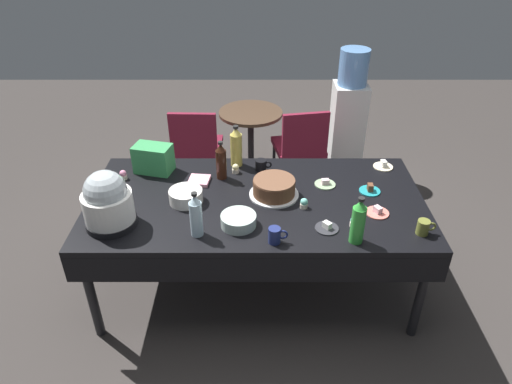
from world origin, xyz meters
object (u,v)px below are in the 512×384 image
Objects in this scene: soda_bottle_lime_soda at (358,222)px; slow_cooker at (107,202)px; dessert_plate_teal at (370,190)px; cupcake_berry at (120,193)px; ceramic_snack_bowl at (186,196)px; coffee_mug_black at (261,165)px; coffee_mug_navy at (275,235)px; maroon_chair_left at (196,144)px; soda_carton at (153,159)px; cupcake_mint at (354,222)px; coffee_mug_olive at (424,227)px; water_cooler at (348,115)px; cupcake_rose at (123,175)px; glass_salad_bowl at (238,220)px; dessert_plate_cream at (383,166)px; frosted_layer_cake at (274,188)px; cupcake_lemon at (236,169)px; soda_bottle_cola at (221,161)px; potluck_table at (256,206)px; dessert_plate_sage at (325,184)px; dessert_plate_coral at (377,212)px; cupcake_vanilla at (304,203)px; maroon_chair_right at (301,144)px; soda_bottle_ginger_ale at (236,147)px; dessert_plate_charcoal at (327,227)px; soda_bottle_water at (196,216)px; round_cafe_table at (251,133)px.

slow_cooker is at bearing 173.72° from soda_bottle_lime_soda.
cupcake_berry is at bearing -177.64° from dessert_plate_teal.
coffee_mug_black is (0.49, 0.41, -0.00)m from ceramic_snack_bowl.
maroon_chair_left reaches higher than coffee_mug_navy.
soda_carton reaches higher than dessert_plate_teal.
coffee_mug_olive is (0.39, -0.07, 0.01)m from cupcake_mint.
cupcake_rose is at bearing -140.93° from water_cooler.
maroon_chair_left is at bearing 110.65° from coffee_mug_navy.
glass_salad_bowl is 0.70m from soda_bottle_lime_soda.
dessert_plate_cream is 1.87m from cupcake_rose.
frosted_layer_cake is 1.90m from water_cooler.
slow_cooker is 1.68× the size of glass_salad_bowl.
soda_bottle_lime_soda reaches higher than coffee_mug_olive.
cupcake_lemon is 0.24× the size of soda_bottle_cola.
ceramic_snack_bowl reaches higher than potluck_table.
slow_cooker is 2.55× the size of dessert_plate_cream.
cupcake_rose is 0.08× the size of maroon_chair_left.
dessert_plate_sage is 2.13× the size of cupcake_mint.
coffee_mug_olive is (0.22, -0.21, 0.03)m from dessert_plate_coral.
dessert_plate_cream is at bearing 12.35° from cupcake_berry.
dessert_plate_sage is 0.74m from coffee_mug_olive.
water_cooler is (1.02, 2.04, -0.20)m from glass_salad_bowl.
glass_salad_bowl is 0.45m from cupcake_vanilla.
maroon_chair_right is (0.11, 1.41, -0.29)m from cupcake_vanilla.
soda_bottle_cola reaches higher than cupcake_vanilla.
soda_bottle_ginger_ale is at bearing 92.89° from glass_salad_bowl.
soda_bottle_ginger_ale reaches higher than dessert_plate_charcoal.
soda_bottle_water is (-0.20, -0.72, 0.10)m from cupcake_lemon.
cupcake_berry is at bearing 174.14° from cupcake_vanilla.
cupcake_rose is at bearing 146.61° from glass_salad_bowl.
cupcake_vanilla is at bearing -58.62° from maroon_chair_left.
cupcake_mint is 1.06m from soda_bottle_ginger_ale.
frosted_layer_cake reaches higher than dessert_plate_sage.
slow_cooker is at bearing -134.61° from soda_bottle_ginger_ale.
dessert_plate_sage is at bearing 20.27° from frosted_layer_cake.
water_cooler is (-0.06, 2.12, -0.21)m from coffee_mug_olive.
slow_cooker is 1.68m from dessert_plate_teal.
cupcake_vanilla is (0.30, -0.11, 0.09)m from potluck_table.
cupcake_rose is 0.26× the size of soda_carton.
round_cafe_table is at bearing 65.60° from slow_cooker.
cupcake_lemon reaches higher than dessert_plate_charcoal.
frosted_layer_cake is 2.31× the size of dessert_plate_charcoal.
coffee_mug_navy is at bearing -37.14° from glass_salad_bowl.
dessert_plate_cream is 1.20m from coffee_mug_navy.
cupcake_mint is 1.61m from cupcake_rose.
dessert_plate_sage is at bearing 38.60° from glass_salad_bowl.
slow_cooker reaches higher than maroon_chair_right.
round_cafe_table is at bearing 88.26° from glass_salad_bowl.
potluck_table is 0.51m from dessert_plate_sage.
maroon_chair_left reaches higher than coffee_mug_olive.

